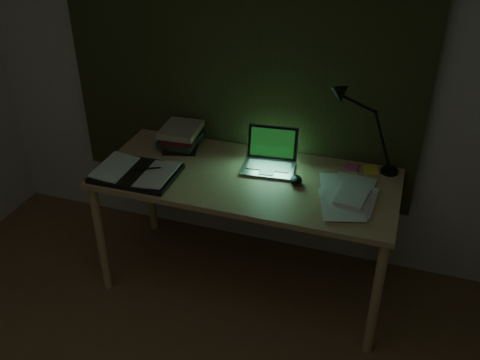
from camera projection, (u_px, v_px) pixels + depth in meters
The scene contains 11 objects.
wall_back at pixel (241, 67), 3.20m from camera, with size 3.50×0.00×2.50m, color beige.
curtain at pixel (239, 35), 3.06m from camera, with size 2.20×0.06×2.00m, color #293018.
desk at pixel (246, 231), 3.23m from camera, with size 1.70×0.74×0.77m, color tan, non-canonical shape.
laptop at pixel (269, 153), 3.04m from camera, with size 0.30×0.34×0.22m, color #ADADB1, non-canonical shape.
open_textbook at pixel (136, 172), 3.03m from camera, with size 0.46×0.33×0.04m, color silver, non-canonical shape.
book_stack at pixel (180, 136), 3.30m from camera, with size 0.22×0.27×0.14m, color silver, non-canonical shape.
loose_papers at pixel (343, 193), 2.86m from camera, with size 0.35×0.37×0.02m, color silver, non-canonical shape.
mouse at pixel (296, 180), 2.95m from camera, with size 0.07×0.10×0.04m, color black.
sticky_yellow at pixel (371, 169), 3.08m from camera, with size 0.08×0.08×0.02m, color yellow.
sticky_pink at pixel (352, 167), 3.10m from camera, with size 0.07×0.07×0.02m, color #D0518C.
desk_lamp at pixel (396, 131), 2.93m from camera, with size 0.35×0.27×0.53m, color black, non-canonical shape.
Camera 1 is at (0.96, -0.93, 2.33)m, focal length 40.00 mm.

